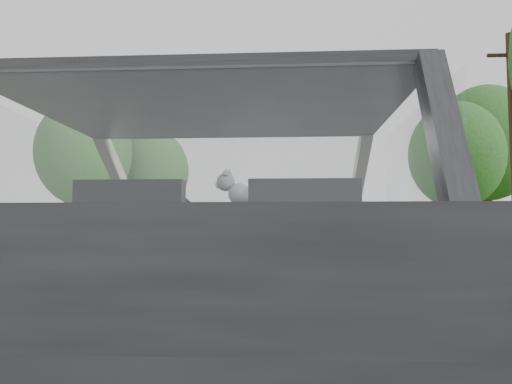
# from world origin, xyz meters

# --- Properties ---
(subject_car) EXTENTS (1.80, 4.00, 1.45)m
(subject_car) POSITION_xyz_m (0.00, 0.00, 0.72)
(subject_car) COLOR black
(subject_car) RESTS_ON ground
(dashboard) EXTENTS (1.58, 0.45, 0.30)m
(dashboard) POSITION_xyz_m (0.00, 0.62, 0.85)
(dashboard) COLOR black
(dashboard) RESTS_ON subject_car
(driver_seat) EXTENTS (0.50, 0.72, 0.42)m
(driver_seat) POSITION_xyz_m (-0.40, -0.29, 0.88)
(driver_seat) COLOR black
(driver_seat) RESTS_ON subject_car
(passenger_seat) EXTENTS (0.50, 0.72, 0.42)m
(passenger_seat) POSITION_xyz_m (0.40, -0.29, 0.88)
(passenger_seat) COLOR black
(passenger_seat) RESTS_ON subject_car
(steering_wheel) EXTENTS (0.36, 0.36, 0.04)m
(steering_wheel) POSITION_xyz_m (-0.40, 0.33, 0.92)
(steering_wheel) COLOR black
(steering_wheel) RESTS_ON dashboard
(cat) EXTENTS (0.62, 0.32, 0.27)m
(cat) POSITION_xyz_m (0.18, 0.57, 1.09)
(cat) COLOR slate
(cat) RESTS_ON dashboard
(guardrail) EXTENTS (0.05, 90.00, 0.32)m
(guardrail) POSITION_xyz_m (4.30, 10.00, 0.58)
(guardrail) COLOR gray
(guardrail) RESTS_ON ground
(other_car) EXTENTS (1.88, 4.33, 1.40)m
(other_car) POSITION_xyz_m (-0.64, 16.26, 0.70)
(other_car) COLOR silver
(other_car) RESTS_ON ground
(highway_sign) EXTENTS (0.19, 0.98, 2.44)m
(highway_sign) POSITION_xyz_m (6.88, 27.16, 1.22)
(highway_sign) COLOR #0D531D
(highway_sign) RESTS_ON ground
(tree_2) EXTENTS (5.66, 5.66, 7.11)m
(tree_2) POSITION_xyz_m (8.85, 22.82, 3.55)
(tree_2) COLOR #20471D
(tree_2) RESTS_ON ground
(tree_3) EXTENTS (8.42, 8.42, 10.03)m
(tree_3) POSITION_xyz_m (13.32, 30.51, 5.02)
(tree_3) COLOR #20471D
(tree_3) RESTS_ON ground
(tree_5) EXTENTS (5.99, 5.99, 7.87)m
(tree_5) POSITION_xyz_m (-10.83, 23.89, 3.93)
(tree_5) COLOR #20471D
(tree_5) RESTS_ON ground
(tree_6) EXTENTS (4.62, 4.62, 6.87)m
(tree_6) POSITION_xyz_m (-8.02, 27.54, 3.43)
(tree_6) COLOR #20471D
(tree_6) RESTS_ON ground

